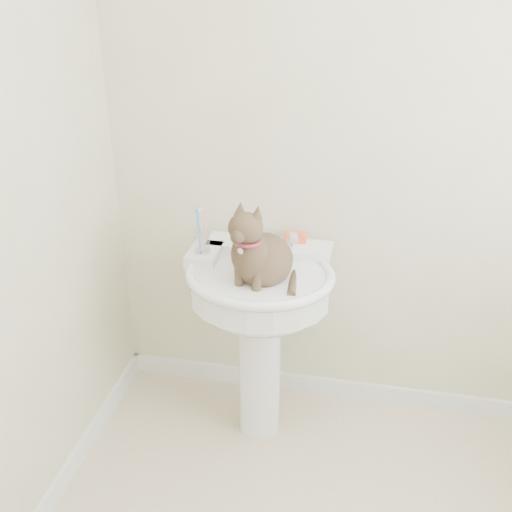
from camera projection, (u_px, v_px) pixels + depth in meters
The scene contains 7 objects.
wall_back at pixel (379, 140), 2.29m from camera, with size 2.20×0.00×2.50m, color beige, non-canonical shape.
baseboard_back at pixel (355, 390), 2.82m from camera, with size 2.20×0.02×0.09m, color white.
pedestal_sink at pixel (260, 303), 2.38m from camera, with size 0.60×0.59×0.82m.
faucet at pixel (267, 238), 2.41m from camera, with size 0.28×0.12×0.14m.
soap_bar at pixel (296, 237), 2.47m from camera, with size 0.09×0.06×0.03m, color #F85231.
toothbrush_cup at pixel (202, 241), 2.36m from camera, with size 0.07×0.07×0.19m.
cat at pixel (260, 256), 2.23m from camera, with size 0.25×0.31×0.45m.
Camera 1 is at (-0.01, -1.19, 1.89)m, focal length 42.00 mm.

